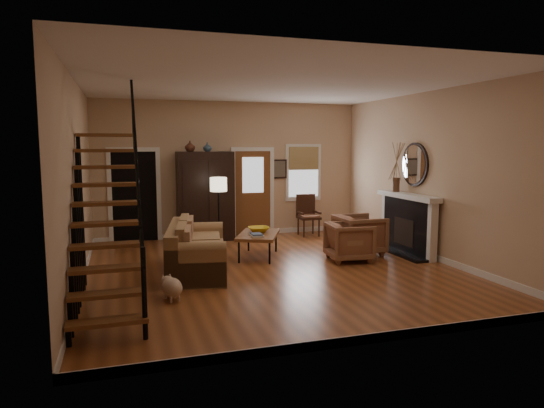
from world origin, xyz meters
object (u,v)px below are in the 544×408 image
object	(u,v)px
armoire	(205,196)
armchair_left	(349,242)
floor_lamp	(219,214)
coffee_table	(258,245)
armchair_right	(360,235)
side_chair	(309,215)
sofa	(197,249)

from	to	relation	value
armoire	armchair_left	xyz separation A→B (m)	(2.33, -2.92, -0.68)
armchair_left	floor_lamp	world-z (taller)	floor_lamp
coffee_table	armchair_left	size ratio (longest dim) A/B	1.54
armchair_right	side_chair	distance (m)	2.29
armoire	floor_lamp	xyz separation A→B (m)	(0.10, -1.16, -0.27)
armoire	floor_lamp	distance (m)	1.20
sofa	coffee_table	size ratio (longest dim) A/B	1.77
armoire	coffee_table	distance (m)	2.37
sofa	side_chair	bearing A→B (deg)	49.89
armchair_left	armchair_right	xyz separation A→B (m)	(0.45, 0.44, 0.04)
sofa	side_chair	xyz separation A→B (m)	(3.19, 2.68, 0.09)
armoire	armchair_left	size ratio (longest dim) A/B	2.55
coffee_table	armchair_left	distance (m)	1.81
coffee_table	armchair_left	xyz separation A→B (m)	(1.62, -0.81, 0.13)
armoire	side_chair	world-z (taller)	armoire
armchair_right	floor_lamp	distance (m)	3.01
armoire	side_chair	bearing A→B (deg)	-4.48
side_chair	floor_lamp	bearing A→B (deg)	-158.57
armoire	side_chair	size ratio (longest dim) A/B	2.06
armchair_left	side_chair	bearing A→B (deg)	1.55
coffee_table	armchair_left	bearing A→B (deg)	-26.54
coffee_table	armchair_right	xyz separation A→B (m)	(2.07, -0.37, 0.17)
armoire	coffee_table	bearing A→B (deg)	-71.39
armchair_left	armoire	bearing A→B (deg)	44.78
armoire	armchair_right	world-z (taller)	armoire
coffee_table	floor_lamp	world-z (taller)	floor_lamp
armoire	sofa	xyz separation A→B (m)	(-0.64, -2.88, -0.63)
coffee_table	armchair_left	world-z (taller)	armchair_left
armoire	sofa	world-z (taller)	armoire
side_chair	armoire	bearing A→B (deg)	175.52
sofa	floor_lamp	size ratio (longest dim) A/B	1.43
side_chair	armchair_left	bearing A→B (deg)	-94.66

